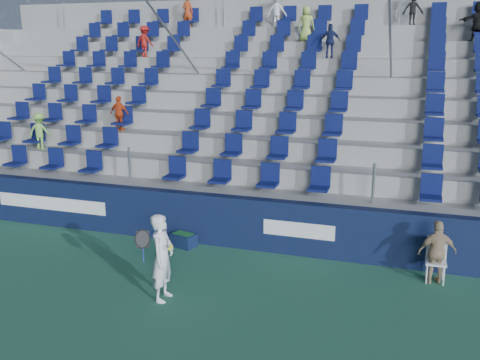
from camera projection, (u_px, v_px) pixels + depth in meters
name	position (u px, v px, depth m)	size (l,w,h in m)	color
ground	(181.00, 306.00, 9.63)	(70.00, 70.00, 0.00)	#2C674B
sponsor_wall	(237.00, 222.00, 12.38)	(24.00, 0.32, 1.20)	#0F1839
grandstand	(289.00, 126.00, 16.71)	(24.00, 8.17, 6.63)	gray
tennis_player	(162.00, 257.00, 9.72)	(0.69, 0.65, 1.64)	white
line_judge_chair	(436.00, 256.00, 10.61)	(0.40, 0.41, 0.90)	white
line_judge	(437.00, 252.00, 10.45)	(0.75, 0.31, 1.28)	tan
ball_bin	(184.00, 239.00, 12.48)	(0.65, 0.51, 0.32)	#101C3C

